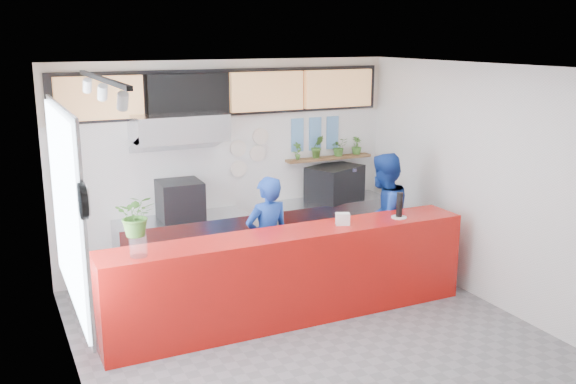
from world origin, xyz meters
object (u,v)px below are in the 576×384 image
object	(u,v)px
pepper_mill	(399,205)
staff_center	(268,240)
panini_oven	(180,200)
espresso_machine	(335,183)
staff_right	(382,219)
service_counter	(291,276)

from	to	relation	value
pepper_mill	staff_center	bearing A→B (deg)	156.32
staff_center	panini_oven	bearing A→B (deg)	-61.92
espresso_machine	staff_right	distance (m)	1.24
service_counter	panini_oven	bearing A→B (deg)	114.21
espresso_machine	pepper_mill	size ratio (longest dim) A/B	2.56
staff_right	pepper_mill	distance (m)	0.76
service_counter	pepper_mill	distance (m)	1.64
staff_right	panini_oven	bearing A→B (deg)	-48.20
panini_oven	staff_right	xyz separation A→B (m)	(2.47, -1.22, -0.26)
panini_oven	pepper_mill	world-z (taller)	pepper_mill
espresso_machine	staff_center	xyz separation A→B (m)	(-1.63, -1.19, -0.33)
espresso_machine	staff_right	size ratio (longest dim) A/B	0.44
staff_center	staff_right	world-z (taller)	staff_right
panini_oven	espresso_machine	size ratio (longest dim) A/B	0.72
service_counter	staff_right	world-z (taller)	staff_right
service_counter	staff_center	size ratio (longest dim) A/B	2.74
staff_center	staff_right	xyz separation A→B (m)	(1.69, -0.03, 0.08)
service_counter	pepper_mill	xyz separation A→B (m)	(1.47, -0.05, 0.72)
service_counter	staff_right	xyz separation A→B (m)	(1.66, 0.58, 0.35)
panini_oven	espresso_machine	bearing A→B (deg)	1.87
staff_right	service_counter	bearing A→B (deg)	-2.57
staff_center	pepper_mill	xyz separation A→B (m)	(1.51, -0.66, 0.45)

